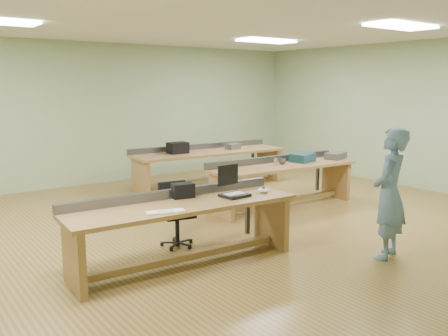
{
  "coord_description": "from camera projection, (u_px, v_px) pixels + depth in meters",
  "views": [
    {
      "loc": [
        -3.92,
        -5.79,
        2.12
      ],
      "look_at": [
        -0.1,
        -0.6,
        0.98
      ],
      "focal_mm": 38.0,
      "sensor_mm": 36.0,
      "label": 1
    }
  ],
  "objects": [
    {
      "name": "camera_bag",
      "position": [
        183.0,
        191.0,
        5.79
      ],
      "size": [
        0.29,
        0.22,
        0.18
      ],
      "primitive_type": "cube",
      "rotation": [
        0.0,
        0.0,
        -0.21
      ],
      "color": "black",
      "rests_on": "workbench_front"
    },
    {
      "name": "laptop_base",
      "position": [
        235.0,
        195.0,
        5.86
      ],
      "size": [
        0.35,
        0.29,
        0.04
      ],
      "primitive_type": "cube",
      "rotation": [
        0.0,
        0.0,
        0.08
      ],
      "color": "black",
      "rests_on": "workbench_front"
    },
    {
      "name": "ceiling",
      "position": [
        205.0,
        22.0,
        6.73
      ],
      "size": [
        10.0,
        10.0,
        0.0
      ],
      "primitive_type": "plane",
      "color": "silver",
      "rests_on": "wall_back"
    },
    {
      "name": "workbench_mid",
      "position": [
        282.0,
        176.0,
        8.26
      ],
      "size": [
        2.82,
        0.88,
        0.86
      ],
      "rotation": [
        0.0,
        0.0,
        -0.05
      ],
      "color": "#AA7748",
      "rests_on": "floor"
    },
    {
      "name": "trackball_mouse",
      "position": [
        263.0,
        190.0,
        6.08
      ],
      "size": [
        0.14,
        0.16,
        0.07
      ],
      "primitive_type": "ellipsoid",
      "rotation": [
        0.0,
        0.0,
        -0.05
      ],
      "color": "white",
      "rests_on": "workbench_front"
    },
    {
      "name": "workbench_front",
      "position": [
        183.0,
        219.0,
        5.58
      ],
      "size": [
        2.84,
        0.92,
        0.86
      ],
      "rotation": [
        0.0,
        0.0,
        -0.06
      ],
      "color": "#AA7748",
      "rests_on": "floor"
    },
    {
      "name": "person",
      "position": [
        389.0,
        194.0,
        5.76
      ],
      "size": [
        0.69,
        0.57,
        1.62
      ],
      "primitive_type": "imported",
      "rotation": [
        0.0,
        0.0,
        3.49
      ],
      "color": "slate",
      "rests_on": "floor"
    },
    {
      "name": "keyboard",
      "position": [
        166.0,
        212.0,
        5.11
      ],
      "size": [
        0.43,
        0.25,
        0.02
      ],
      "primitive_type": "cube",
      "rotation": [
        0.0,
        0.0,
        -0.29
      ],
      "color": "white",
      "rests_on": "workbench_front"
    },
    {
      "name": "parts_bin_teal",
      "position": [
        303.0,
        158.0,
        8.52
      ],
      "size": [
        0.48,
        0.4,
        0.15
      ],
      "primitive_type": "cube",
      "rotation": [
        0.0,
        0.0,
        0.23
      ],
      "color": "#143742",
      "rests_on": "workbench_mid"
    },
    {
      "name": "parts_bin_grey",
      "position": [
        336.0,
        156.0,
        8.84
      ],
      "size": [
        0.5,
        0.4,
        0.12
      ],
      "primitive_type": "cube",
      "rotation": [
        0.0,
        0.0,
        0.31
      ],
      "color": "#3B3B3D",
      "rests_on": "workbench_mid"
    },
    {
      "name": "wall_right",
      "position": [
        403.0,
        115.0,
        9.91
      ],
      "size": [
        0.04,
        8.0,
        3.0
      ],
      "primitive_type": "cube",
      "color": "#99AB81",
      "rests_on": "floor"
    },
    {
      "name": "laptop_screen",
      "position": [
        228.0,
        175.0,
        5.91
      ],
      "size": [
        0.33,
        0.04,
        0.26
      ],
      "primitive_type": "cube",
      "rotation": [
        0.0,
        0.0,
        0.08
      ],
      "color": "black",
      "rests_on": "laptop_base"
    },
    {
      "name": "task_chair",
      "position": [
        176.0,
        223.0,
        6.29
      ],
      "size": [
        0.53,
        0.53,
        0.84
      ],
      "rotation": [
        0.0,
        0.0,
        -0.18
      ],
      "color": "black",
      "rests_on": "floor"
    },
    {
      "name": "fluor_panels",
      "position": [
        205.0,
        24.0,
        6.74
      ],
      "size": [
        6.2,
        3.5,
        0.03
      ],
      "color": "white",
      "rests_on": "ceiling"
    },
    {
      "name": "mug",
      "position": [
        282.0,
        161.0,
        8.25
      ],
      "size": [
        0.15,
        0.15,
        0.1
      ],
      "primitive_type": "imported",
      "rotation": [
        0.0,
        0.0,
        -0.22
      ],
      "color": "#3B3B3D",
      "rests_on": "workbench_mid"
    },
    {
      "name": "storage_box_back",
      "position": [
        178.0,
        148.0,
        9.54
      ],
      "size": [
        0.4,
        0.29,
        0.22
      ],
      "primitive_type": "cube",
      "rotation": [
        0.0,
        0.0,
        -0.02
      ],
      "color": "black",
      "rests_on": "workbench_back"
    },
    {
      "name": "drinks_can",
      "position": [
        276.0,
        162.0,
        8.14
      ],
      "size": [
        0.09,
        0.09,
        0.12
      ],
      "primitive_type": "cylinder",
      "rotation": [
        0.0,
        0.0,
        0.43
      ],
      "color": "#B4B4B9",
      "rests_on": "workbench_mid"
    },
    {
      "name": "tray_back",
      "position": [
        233.0,
        146.0,
        10.17
      ],
      "size": [
        0.3,
        0.23,
        0.12
      ],
      "primitive_type": "cube",
      "rotation": [
        0.0,
        0.0,
        0.07
      ],
      "color": "#3B3B3D",
      "rests_on": "workbench_back"
    },
    {
      "name": "floor",
      "position": [
        206.0,
        225.0,
        7.25
      ],
      "size": [
        10.0,
        10.0,
        0.0
      ],
      "primitive_type": "plane",
      "color": "olive",
      "rests_on": "ground"
    },
    {
      "name": "wall_back",
      "position": [
        101.0,
        114.0,
        10.16
      ],
      "size": [
        10.0,
        0.04,
        3.0
      ],
      "primitive_type": "cube",
      "color": "#99AB81",
      "rests_on": "floor"
    },
    {
      "name": "workbench_back",
      "position": [
        209.0,
        160.0,
        9.93
      ],
      "size": [
        3.35,
        1.11,
        0.86
      ],
      "rotation": [
        0.0,
        0.0,
        -0.07
      ],
      "color": "#AA7748",
      "rests_on": "floor"
    }
  ]
}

